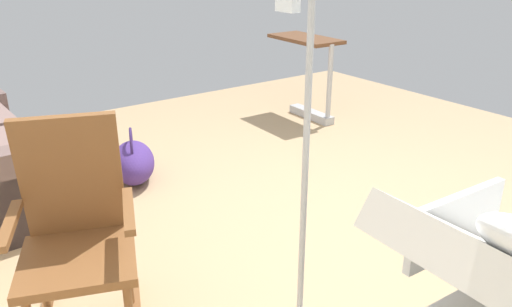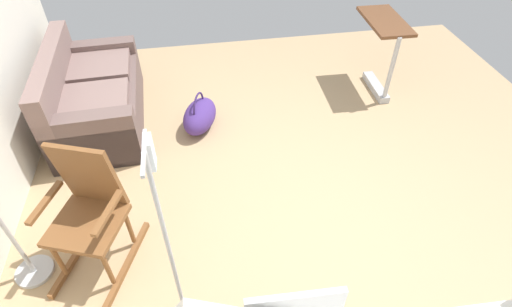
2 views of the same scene
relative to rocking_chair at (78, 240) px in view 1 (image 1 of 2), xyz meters
The scene contains 4 objects.
ground_plane 1.70m from the rocking_chair, 81.85° to the right, with size 6.33×6.33×0.00m, color tan.
rocking_chair is the anchor object (origin of this frame).
overbed_table 3.57m from the rocking_chair, 57.88° to the right, with size 0.85×0.42×0.84m.
duffel_bag 1.74m from the rocking_chair, 30.14° to the right, with size 0.64×0.51×0.43m.
Camera 1 is at (-2.23, 2.09, 1.69)m, focal length 35.47 mm.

